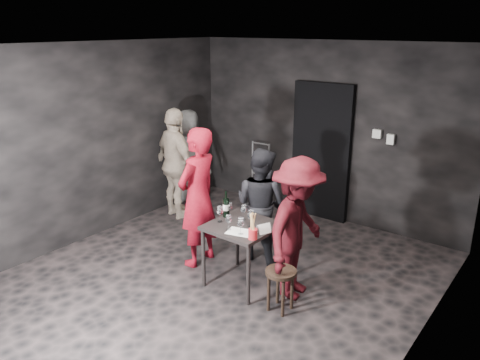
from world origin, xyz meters
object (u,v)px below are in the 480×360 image
Objects in this scene: woman_black at (261,205)px; breadstick_cup at (253,227)px; man_maroon at (297,224)px; tasting_table at (242,233)px; wine_bottle at (226,207)px; stool at (281,279)px; bystander_grey at (188,154)px; bystander_cream at (176,156)px; server_red at (197,186)px; hand_truck at (259,194)px.

breadstick_cup is at bearing 119.68° from woman_black.
man_maroon is at bearing 53.46° from breadstick_cup.
wine_bottle is (-0.29, 0.07, 0.22)m from tasting_table.
bystander_grey is at bearing 149.14° from stool.
man_maroon is at bearing 6.97° from wine_bottle.
server_red is at bearing 161.06° from bystander_cream.
wine_bottle is at bearing 82.10° from woman_black.
tasting_table is 0.45× the size of bystander_grey.
man_maroon is 1.02× the size of bystander_grey.
stool is at bearing -179.72° from man_maroon.
man_maroon is (1.37, 0.09, -0.17)m from server_red.
wine_bottle is at bearing 164.58° from stool.
bystander_cream is 6.29× the size of wine_bottle.
woman_black is at bearing 141.26° from bystander_grey.
wine_bottle is (0.47, -0.02, -0.16)m from server_red.
bystander_cream reaches higher than woman_black.
server_red is 0.49m from wine_bottle.
woman_black is at bearing 82.59° from wine_bottle.
bystander_cream is 1.18× the size of bystander_grey.
breadstick_cup is (0.31, -0.23, 0.24)m from tasting_table.
woman_black is 4.57× the size of wine_bottle.
hand_truck reaches higher than breadstick_cup.
bystander_cream is at bearing 151.59° from wine_bottle.
bystander_cream is at bearing -11.29° from woman_black.
stool is 3.02m from bystander_cream.
bystander_cream is 0.68m from bystander_grey.
woman_black reaches higher than hand_truck.
server_red is at bearing 88.00° from man_maroon.
breadstick_cup reaches higher than stool.
man_maroon reaches higher than breadstick_cup.
bystander_cream reaches higher than man_maroon.
woman_black is 0.97m from man_maroon.
hand_truck is at bearing -168.78° from server_red.
hand_truck is 3.51× the size of breadstick_cup.
tasting_table is 0.44× the size of man_maroon.
bystander_grey is (-0.31, 0.59, -0.15)m from bystander_cream.
man_maroon is at bearing 139.16° from bystander_grey.
man_maroon reaches higher than wine_bottle.
stool is 0.24× the size of bystander_cream.
tasting_table is 0.85m from server_red.
man_maroon reaches higher than stool.
hand_truck is 2.96m from breadstick_cup.
wine_bottle reaches higher than breadstick_cup.
breadstick_cup is (2.66, -1.83, 0.05)m from bystander_grey.
stool is (1.93, -2.36, 0.17)m from hand_truck.
stool is 1.49× the size of wine_bottle.
hand_truck is at bearing 123.44° from breadstick_cup.
server_red is 2.21m from bystander_grey.
wine_bottle is at bearing 84.16° from server_red.
breadstick_cup is at bearing 137.89° from man_maroon.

